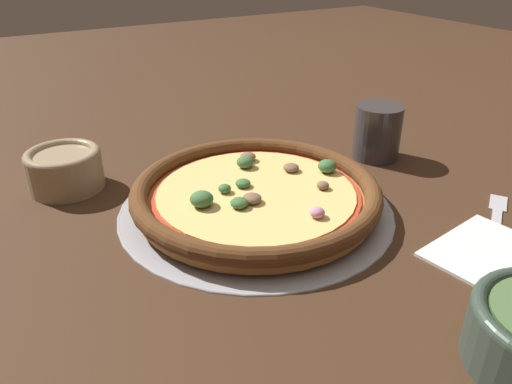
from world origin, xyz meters
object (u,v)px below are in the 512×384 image
Objects in this scene: napkin at (512,262)px; fork at (496,221)px; drinking_cup at (377,132)px; bowl_near at (65,168)px; pizza at (256,193)px; pizza_tray at (256,207)px.

napkin reaches higher than fork.
fork is at bearing 178.13° from drinking_cup.
drinking_cup reaches higher than napkin.
bowl_near is 0.59m from fork.
bowl_near reaches higher than pizza.
pizza is at bearing 109.55° from fork.
napkin is (-0.31, 0.07, -0.04)m from drinking_cup.
drinking_cup is 0.49× the size of napkin.
pizza reaches higher than fork.
bowl_near is 1.21× the size of drinking_cup.
napkin is 1.15× the size of fork.
fork is at bearing -129.79° from bowl_near.
pizza_tray is 2.03× the size of napkin.
pizza_tray is at bearing 109.60° from fork.
bowl_near is at bearing 46.74° from pizza.
bowl_near is at bearing 46.69° from pizza_tray.
drinking_cup is 0.24m from fork.
bowl_near is 0.48m from drinking_cup.
pizza_tray is 0.02m from pizza.
drinking_cup is at bearing -107.03° from bowl_near.
drinking_cup is 0.56× the size of fork.
fork is at bearing -126.60° from pizza_tray.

